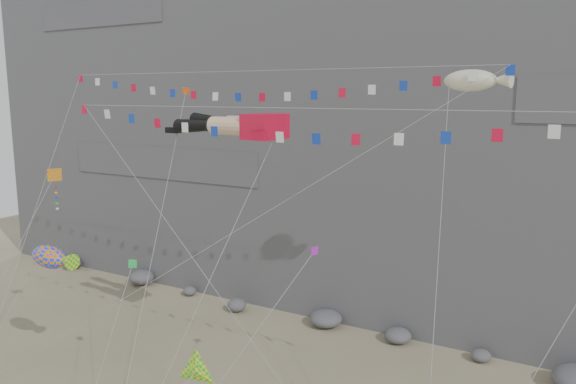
# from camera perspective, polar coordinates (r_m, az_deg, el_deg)

# --- Properties ---
(cliff) EXTENTS (80.00, 28.00, 50.00)m
(cliff) POSITION_cam_1_polar(r_m,az_deg,el_deg) (56.83, 11.14, 16.45)
(cliff) COLOR slate
(cliff) RESTS_ON ground
(talus_boulders) EXTENTS (60.00, 3.00, 1.20)m
(talus_boulders) POSITION_cam_1_polar(r_m,az_deg,el_deg) (46.09, 3.87, -12.76)
(talus_boulders) COLOR slate
(talus_boulders) RESTS_ON ground
(legs_kite) EXTENTS (7.98, 13.85, 20.53)m
(legs_kite) POSITION_cam_1_polar(r_m,az_deg,el_deg) (32.68, -5.44, 6.75)
(legs_kite) COLOR red
(legs_kite) RESTS_ON ground
(flag_banner_upper) EXTENTS (31.65, 12.55, 26.59)m
(flag_banner_upper) POSITION_cam_1_polar(r_m,az_deg,el_deg) (37.01, -3.95, 12.13)
(flag_banner_upper) COLOR red
(flag_banner_upper) RESTS_ON ground
(flag_banner_lower) EXTENTS (31.65, 6.21, 20.48)m
(flag_banner_lower) POSITION_cam_1_polar(r_m,az_deg,el_deg) (27.99, 1.01, 8.47)
(flag_banner_lower) COLOR red
(flag_banner_lower) RESTS_ON ground
(harlequin_kite) EXTENTS (3.93, 7.93, 15.18)m
(harlequin_kite) POSITION_cam_1_polar(r_m,az_deg,el_deg) (39.02, -22.67, 1.52)
(harlequin_kite) COLOR red
(harlequin_kite) RESTS_ON ground
(fish_windsock) EXTENTS (6.16, 4.50, 9.94)m
(fish_windsock) POSITION_cam_1_polar(r_m,az_deg,el_deg) (37.95, -23.10, -6.09)
(fish_windsock) COLOR orange
(fish_windsock) RESTS_ON ground
(delta_kite) EXTENTS (2.49, 7.33, 8.88)m
(delta_kite) POSITION_cam_1_polar(r_m,az_deg,el_deg) (27.95, -9.40, -17.54)
(delta_kite) COLOR yellow
(delta_kite) RESTS_ON ground
(blimp_windsock) EXTENTS (4.12, 13.32, 22.70)m
(blimp_windsock) POSITION_cam_1_polar(r_m,az_deg,el_deg) (32.28, 17.98, 10.64)
(blimp_windsock) COLOR #F0EDC5
(blimp_windsock) RESTS_ON ground
(small_kite_a) EXTENTS (5.81, 13.47, 23.15)m
(small_kite_a) POSITION_cam_1_polar(r_m,az_deg,el_deg) (36.28, -10.53, 9.05)
(small_kite_a) COLOR #EA5313
(small_kite_a) RESTS_ON ground
(small_kite_b) EXTENTS (5.15, 9.27, 14.23)m
(small_kite_b) POSITION_cam_1_polar(r_m,az_deg,el_deg) (29.28, 2.34, -6.53)
(small_kite_b) COLOR #B121C4
(small_kite_b) RESTS_ON ground
(small_kite_c) EXTENTS (3.57, 8.71, 12.48)m
(small_kite_c) POSITION_cam_1_polar(r_m,az_deg,el_deg) (32.47, -15.62, -7.41)
(small_kite_c) COLOR green
(small_kite_c) RESTS_ON ground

